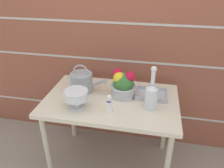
# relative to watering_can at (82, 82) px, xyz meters

# --- Properties ---
(ground_plane) EXTENTS (12.00, 12.00, 0.00)m
(ground_plane) POSITION_rel_watering_can_xyz_m (0.28, -0.07, -0.83)
(ground_plane) COLOR gray
(brick_wall) EXTENTS (3.60, 0.08, 2.20)m
(brick_wall) POSITION_rel_watering_can_xyz_m (0.28, 0.38, 0.27)
(brick_wall) COLOR brown
(brick_wall) RESTS_ON ground_plane
(patio_table) EXTENTS (1.12, 0.71, 0.74)m
(patio_table) POSITION_rel_watering_can_xyz_m (0.28, -0.07, -0.17)
(patio_table) COLOR beige
(patio_table) RESTS_ON ground_plane
(watering_can) EXTENTS (0.34, 0.20, 0.26)m
(watering_can) POSITION_rel_watering_can_xyz_m (0.00, 0.00, 0.00)
(watering_can) COLOR #93999E
(watering_can) RESTS_ON patio_table
(crystal_pedestal_bowl) EXTENTS (0.19, 0.19, 0.15)m
(crystal_pedestal_bowl) POSITION_rel_watering_can_xyz_m (0.04, -0.25, 0.02)
(crystal_pedestal_bowl) COLOR silver
(crystal_pedestal_bowl) RESTS_ON patio_table
(flower_planter) EXTENTS (0.22, 0.22, 0.24)m
(flower_planter) POSITION_rel_watering_can_xyz_m (0.37, -0.01, 0.02)
(flower_planter) COLOR #BCBCC1
(flower_planter) RESTS_ON patio_table
(glass_decanter) EXTENTS (0.10, 0.10, 0.36)m
(glass_decanter) POSITION_rel_watering_can_xyz_m (0.61, -0.15, 0.03)
(glass_decanter) COLOR silver
(glass_decanter) RESTS_ON patio_table
(figurine_vase) EXTENTS (0.06, 0.06, 0.15)m
(figurine_vase) POSITION_rel_watering_can_xyz_m (0.30, -0.26, -0.03)
(figurine_vase) COLOR white
(figurine_vase) RESTS_ON patio_table
(wire_tray) EXTENTS (0.27, 0.20, 0.04)m
(wire_tray) POSITION_rel_watering_can_xyz_m (0.61, 0.03, -0.08)
(wire_tray) COLOR #B7B7BC
(wire_tray) RESTS_ON patio_table
(fallen_petal) EXTENTS (0.01, 0.01, 0.01)m
(fallen_petal) POSITION_rel_watering_can_xyz_m (0.30, -0.28, -0.09)
(fallen_petal) COLOR red
(fallen_petal) RESTS_ON patio_table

